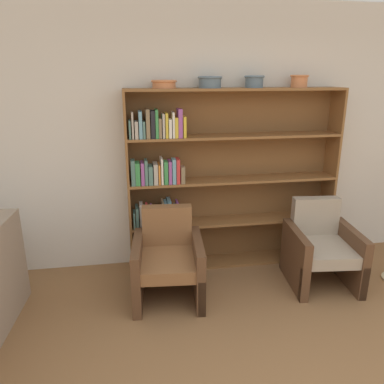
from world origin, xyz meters
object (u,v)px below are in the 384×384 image
bowl_stoneware (254,81)px  armchair_cushioned (321,248)px  armchair_leather (168,260)px  bookshelf (213,182)px  bowl_brass (299,80)px  bowl_copper (164,83)px  bowl_terracotta (210,81)px

bowl_stoneware → armchair_cushioned: bearing=-42.5°
armchair_leather → armchair_cushioned: size_ratio=1.00×
bookshelf → bowl_brass: bearing=-1.3°
bowl_copper → armchair_cushioned: size_ratio=0.30×
bowl_brass → armchair_cushioned: bearing=-76.9°
bowl_copper → armchair_cushioned: 2.25m
bowl_stoneware → bookshelf: bearing=177.2°
bowl_stoneware → armchair_leather: bowl_stoneware is taller
bookshelf → armchair_cushioned: 1.29m
bowl_copper → armchair_cushioned: (1.50, -0.55, -1.59)m
bowl_terracotta → armchair_leather: (-0.50, -0.55, -1.61)m
bowl_brass → armchair_leather: (-1.42, -0.55, -1.61)m
armchair_leather → bowl_stoneware: bearing=-144.9°
bookshelf → bowl_terracotta: size_ratio=9.28×
bookshelf → bowl_brass: bowl_brass is taller
bowl_stoneware → bowl_brass: size_ratio=1.08×
bowl_terracotta → bowl_copper: bearing=180.0°
bowl_copper → bowl_brass: 1.37m
bowl_stoneware → armchair_cushioned: (0.60, -0.55, -1.61)m
bowl_terracotta → bowl_stoneware: (0.45, 0.00, 0.00)m
bowl_copper → bowl_stoneware: (0.90, 0.00, 0.02)m
bowl_stoneware → armchair_leather: bearing=-149.9°
bookshelf → bowl_terracotta: bowl_terracotta is taller
bookshelf → armchair_leather: bookshelf is taller
bowl_terracotta → bookshelf: bearing=20.7°
bookshelf → bowl_copper: size_ratio=9.06×
bookshelf → bowl_terracotta: bearing=-159.3°
bowl_brass → bowl_stoneware: bearing=180.0°
armchair_cushioned → armchair_leather: bearing=5.8°
bookshelf → bowl_stoneware: (0.40, -0.02, 1.03)m
bowl_brass → armchair_leather: 2.22m
bowl_copper → armchair_leather: 1.68m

